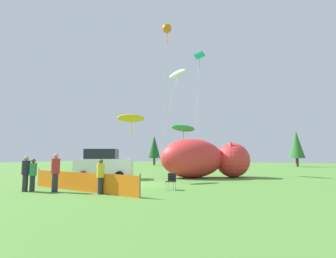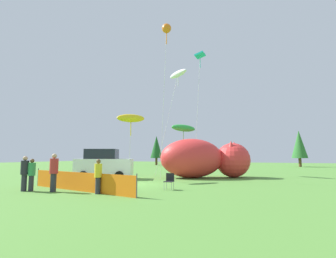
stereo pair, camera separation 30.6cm
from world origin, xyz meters
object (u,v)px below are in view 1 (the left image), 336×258
object	(u,v)px
kite_orange_flower	(167,30)
kite_teal_diamond	(199,58)
spectator_in_blue_shirt	(33,173)
spectator_in_grey_shirt	(101,175)
parked_car	(104,164)
kite_white_ghost	(177,74)
folding_chair	(171,180)
spectator_in_red_shirt	(26,172)
kite_yellow_hero	(131,118)
inflatable_cat	(203,160)
kite_green_fish	(183,128)
spectator_in_green_shirt	(55,171)

from	to	relation	value
kite_orange_flower	kite_teal_diamond	size ratio (longest dim) A/B	1.03
kite_orange_flower	spectator_in_blue_shirt	bearing A→B (deg)	-114.24
spectator_in_blue_shirt	spectator_in_grey_shirt	size ratio (longest dim) A/B	1.01
parked_car	kite_white_ghost	world-z (taller)	kite_white_ghost
folding_chair	spectator_in_red_shirt	size ratio (longest dim) A/B	0.48
spectator_in_blue_shirt	kite_yellow_hero	size ratio (longest dim) A/B	0.33
spectator_in_red_shirt	kite_teal_diamond	distance (m)	18.60
kite_yellow_hero	kite_teal_diamond	size ratio (longest dim) A/B	0.42
kite_white_ghost	folding_chair	bearing A→B (deg)	-70.87
kite_yellow_hero	inflatable_cat	bearing A→B (deg)	48.63
spectator_in_red_shirt	kite_green_fish	distance (m)	13.00
kite_white_ghost	parked_car	bearing A→B (deg)	-114.60
inflatable_cat	kite_orange_flower	world-z (taller)	kite_orange_flower
spectator_in_grey_shirt	kite_yellow_hero	xyz separation A→B (m)	(-2.06, 6.20, 3.66)
spectator_in_grey_shirt	spectator_in_red_shirt	bearing A→B (deg)	-169.62
folding_chair	kite_orange_flower	xyz separation A→B (m)	(-2.44, 5.08, 11.29)
parked_car	inflatable_cat	world-z (taller)	inflatable_cat
inflatable_cat	kite_orange_flower	bearing A→B (deg)	-156.34
spectator_in_red_shirt	kite_yellow_hero	xyz separation A→B (m)	(2.02, 6.95, 3.58)
spectator_in_blue_shirt	kite_orange_flower	bearing A→B (deg)	65.76
kite_white_ghost	kite_teal_diamond	distance (m)	2.79
spectator_in_blue_shirt	kite_teal_diamond	xyz separation A→B (m)	(4.82, 14.37, 10.48)
spectator_in_green_shirt	kite_white_ghost	distance (m)	17.17
spectator_in_blue_shirt	kite_green_fish	bearing A→B (deg)	70.84
spectator_in_blue_shirt	kite_green_fish	xyz separation A→B (m)	(4.05, 11.65, 3.30)
parked_car	spectator_in_green_shirt	bearing A→B (deg)	-95.78
inflatable_cat	spectator_in_grey_shirt	bearing A→B (deg)	-132.72
kite_yellow_hero	spectator_in_green_shirt	bearing A→B (deg)	-94.23
folding_chair	spectator_in_green_shirt	distance (m)	5.96
spectator_in_green_shirt	kite_white_ghost	world-z (taller)	kite_white_ghost
spectator_in_green_shirt	kite_teal_diamond	bearing A→B (deg)	75.77
inflatable_cat	kite_teal_diamond	size ratio (longest dim) A/B	0.63
spectator_in_green_shirt	kite_green_fish	size ratio (longest dim) A/B	0.41
spectator_in_red_shirt	inflatable_cat	bearing A→B (deg)	62.12
spectator_in_grey_shirt	kite_orange_flower	xyz separation A→B (m)	(0.04, 7.93, 10.90)
spectator_in_blue_shirt	kite_orange_flower	world-z (taller)	kite_orange_flower
kite_white_ghost	kite_green_fish	size ratio (longest dim) A/B	2.27
parked_car	kite_white_ghost	distance (m)	12.18
folding_chair	spectator_in_red_shirt	xyz separation A→B (m)	(-6.57, -3.60, 0.46)
parked_car	spectator_in_grey_shirt	distance (m)	8.34
inflatable_cat	kite_yellow_hero	world-z (taller)	kite_yellow_hero
spectator_in_blue_shirt	spectator_in_grey_shirt	distance (m)	3.83
spectator_in_blue_shirt	parked_car	bearing A→B (deg)	98.25
kite_orange_flower	kite_yellow_hero	distance (m)	7.74
kite_orange_flower	parked_car	bearing A→B (deg)	-166.70
kite_teal_diamond	kite_white_ghost	bearing A→B (deg)	170.93
kite_yellow_hero	spectator_in_blue_shirt	bearing A→B (deg)	-104.28
parked_car	kite_yellow_hero	distance (m)	4.45
spectator_in_red_shirt	kite_green_fish	xyz separation A→B (m)	(4.35, 11.82, 3.23)
spectator_in_red_shirt	spectator_in_grey_shirt	bearing A→B (deg)	10.38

